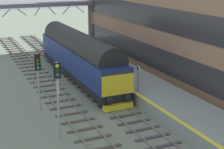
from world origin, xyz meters
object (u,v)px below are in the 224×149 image
(signal_post_near, at_px, (58,91))
(waiting_passenger, at_px, (118,63))
(diesel_locomotive, at_px, (79,54))
(signal_post_mid, at_px, (38,74))
(platform_number_sign, at_px, (138,75))

(signal_post_near, bearing_deg, waiting_passenger, 47.01)
(diesel_locomotive, height_order, signal_post_mid, diesel_locomotive)
(diesel_locomotive, xyz_separation_m, signal_post_near, (-5.47, -11.82, 0.74))
(diesel_locomotive, height_order, signal_post_near, signal_post_near)
(signal_post_mid, bearing_deg, signal_post_near, -90.00)
(waiting_passenger, bearing_deg, signal_post_mid, 87.77)
(diesel_locomotive, relative_size, platform_number_sign, 8.68)
(signal_post_near, xyz_separation_m, signal_post_mid, (-0.00, 5.29, -0.31))
(signal_post_near, height_order, platform_number_sign, signal_post_near)
(signal_post_near, bearing_deg, diesel_locomotive, 65.16)
(diesel_locomotive, distance_m, signal_post_mid, 8.52)
(signal_post_near, xyz_separation_m, platform_number_sign, (7.53, 3.59, -0.84))
(signal_post_near, relative_size, platform_number_sign, 2.43)
(platform_number_sign, xyz_separation_m, waiting_passenger, (0.74, 5.29, -0.39))
(signal_post_near, relative_size, waiting_passenger, 3.09)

